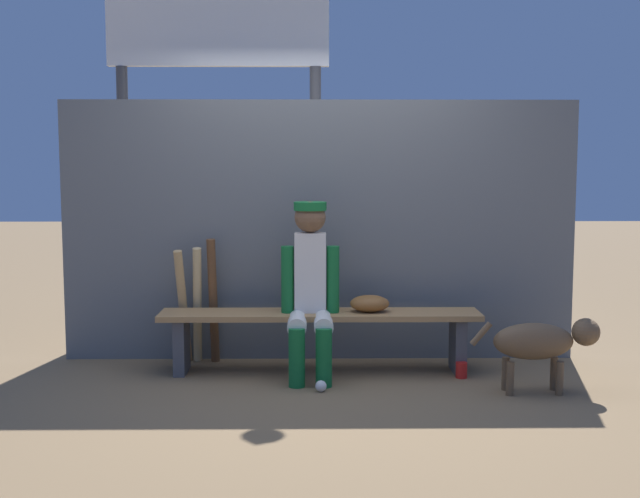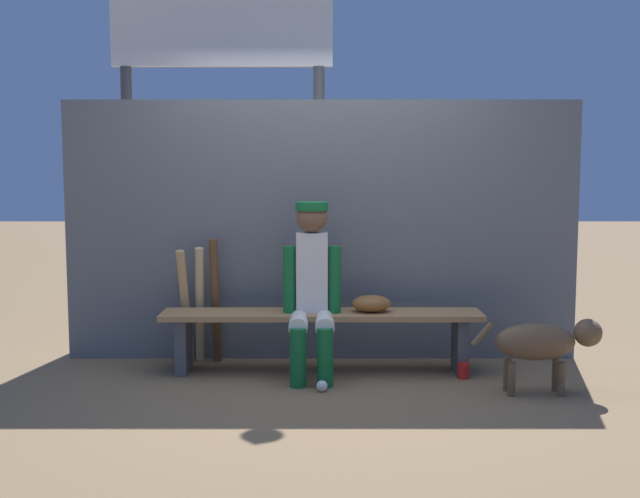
# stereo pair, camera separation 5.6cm
# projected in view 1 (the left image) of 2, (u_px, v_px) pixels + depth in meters

# --- Properties ---
(ground_plane) EXTENTS (30.00, 30.00, 0.00)m
(ground_plane) POSITION_uv_depth(u_px,v_px,m) (320.00, 372.00, 5.67)
(ground_plane) COLOR brown
(chainlink_fence) EXTENTS (3.86, 0.03, 1.96)m
(chainlink_fence) POSITION_uv_depth(u_px,v_px,m) (319.00, 231.00, 5.97)
(chainlink_fence) COLOR #595E63
(chainlink_fence) RESTS_ON ground_plane
(dugout_bench) EXTENTS (2.27, 0.36, 0.44)m
(dugout_bench) POSITION_uv_depth(u_px,v_px,m) (320.00, 325.00, 5.64)
(dugout_bench) COLOR #AD7F4C
(dugout_bench) RESTS_ON ground_plane
(player_seated) EXTENTS (0.41, 0.55, 1.22)m
(player_seated) POSITION_uv_depth(u_px,v_px,m) (310.00, 284.00, 5.50)
(player_seated) COLOR silver
(player_seated) RESTS_ON ground_plane
(baseball_glove) EXTENTS (0.28, 0.20, 0.12)m
(baseball_glove) POSITION_uv_depth(u_px,v_px,m) (370.00, 303.00, 5.62)
(baseball_glove) COLOR brown
(baseball_glove) RESTS_ON dugout_bench
(bat_wood_dark) EXTENTS (0.08, 0.17, 0.94)m
(bat_wood_dark) POSITION_uv_depth(u_px,v_px,m) (213.00, 301.00, 5.88)
(bat_wood_dark) COLOR brown
(bat_wood_dark) RESTS_ON ground_plane
(bat_wood_natural) EXTENTS (0.10, 0.22, 0.88)m
(bat_wood_natural) POSITION_uv_depth(u_px,v_px,m) (197.00, 305.00, 5.89)
(bat_wood_natural) COLOR tan
(bat_wood_natural) RESTS_ON ground_plane
(bat_wood_tan) EXTENTS (0.11, 0.26, 0.86)m
(bat_wood_tan) POSITION_uv_depth(u_px,v_px,m) (183.00, 306.00, 5.87)
(bat_wood_tan) COLOR tan
(bat_wood_tan) RESTS_ON ground_plane
(baseball) EXTENTS (0.07, 0.07, 0.07)m
(baseball) POSITION_uv_depth(u_px,v_px,m) (320.00, 386.00, 5.18)
(baseball) COLOR white
(baseball) RESTS_ON ground_plane
(cup_on_ground) EXTENTS (0.08, 0.08, 0.11)m
(cup_on_ground) POSITION_uv_depth(u_px,v_px,m) (461.00, 370.00, 5.51)
(cup_on_ground) COLOR red
(cup_on_ground) RESTS_ON ground_plane
(cup_on_bench) EXTENTS (0.08, 0.08, 0.11)m
(cup_on_bench) POSITION_uv_depth(u_px,v_px,m) (320.00, 304.00, 5.65)
(cup_on_bench) COLOR silver
(cup_on_bench) RESTS_ON dugout_bench
(scoreboard) EXTENTS (2.22, 0.27, 3.56)m
(scoreboard) POSITION_uv_depth(u_px,v_px,m) (225.00, 48.00, 6.95)
(scoreboard) COLOR #3F3F42
(scoreboard) RESTS_ON ground_plane
(dog) EXTENTS (0.84, 0.20, 0.49)m
(dog) POSITION_uv_depth(u_px,v_px,m) (542.00, 342.00, 5.12)
(dog) COLOR brown
(dog) RESTS_ON ground_plane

